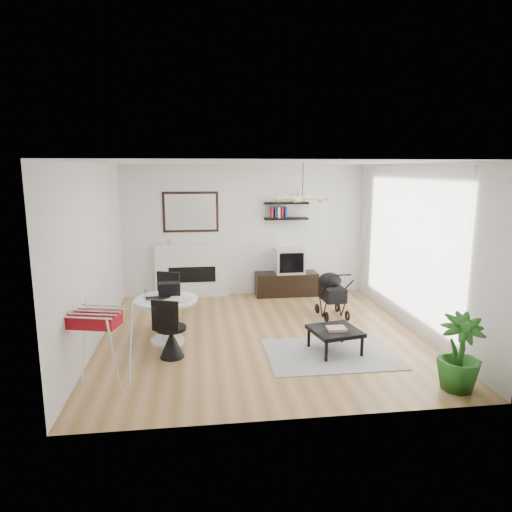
{
  "coord_description": "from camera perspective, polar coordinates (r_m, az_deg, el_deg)",
  "views": [
    {
      "loc": [
        -0.97,
        -6.83,
        2.61
      ],
      "look_at": [
        -0.03,
        0.4,
        1.21
      ],
      "focal_mm": 32.0,
      "sensor_mm": 36.0,
      "label": 1
    }
  ],
  "objects": [
    {
      "name": "shelf_lower",
      "position": [
        9.43,
        3.78,
        4.69
      ],
      "size": [
        0.9,
        0.25,
        0.04
      ],
      "primitive_type": "cube",
      "color": "black",
      "rests_on": "wall_back"
    },
    {
      "name": "shelf_upper",
      "position": [
        9.4,
        3.81,
        6.62
      ],
      "size": [
        0.9,
        0.25,
        0.04
      ],
      "primitive_type": "cube",
      "color": "black",
      "rests_on": "wall_back"
    },
    {
      "name": "floor",
      "position": [
        7.38,
        0.67,
        -9.86
      ],
      "size": [
        5.0,
        5.0,
        0.0
      ],
      "primitive_type": "plane",
      "color": "olive",
      "rests_on": "ground"
    },
    {
      "name": "drying_rack",
      "position": [
        5.88,
        -19.09,
        -10.66
      ],
      "size": [
        0.78,
        0.75,
        0.98
      ],
      "rotation": [
        0.0,
        0.0,
        -0.25
      ],
      "color": "white",
      "rests_on": "floor"
    },
    {
      "name": "chair_near",
      "position": [
        6.56,
        -10.57,
        -10.15
      ],
      "size": [
        0.46,
        0.47,
        0.88
      ],
      "rotation": [
        0.0,
        0.0,
        2.81
      ],
      "color": "black",
      "rests_on": "floor"
    },
    {
      "name": "wall_back",
      "position": [
        9.47,
        -1.42,
        3.2
      ],
      "size": [
        5.0,
        0.0,
        5.0
      ],
      "primitive_type": "plane",
      "rotation": [
        1.57,
        0.0,
        0.0
      ],
      "color": "white",
      "rests_on": "floor"
    },
    {
      "name": "fireplace",
      "position": [
        9.46,
        -8.0,
        -1.0
      ],
      "size": [
        1.5,
        0.17,
        2.16
      ],
      "color": "white",
      "rests_on": "floor"
    },
    {
      "name": "drinking_glass",
      "position": [
        7.13,
        -13.62,
        -4.6
      ],
      "size": [
        0.06,
        0.06,
        0.1
      ],
      "primitive_type": "cylinder",
      "color": "white",
      "rests_on": "dining_table"
    },
    {
      "name": "black_bag",
      "position": [
        7.14,
        -10.76,
        -4.05
      ],
      "size": [
        0.34,
        0.21,
        0.2
      ],
      "primitive_type": "cube",
      "rotation": [
        0.0,
        0.0,
        0.03
      ],
      "color": "black",
      "rests_on": "dining_table"
    },
    {
      "name": "crt_tv",
      "position": [
        9.47,
        4.17,
        -0.57
      ],
      "size": [
        0.59,
        0.51,
        0.51
      ],
      "color": "silver",
      "rests_on": "tv_console"
    },
    {
      "name": "pendant_lamp",
      "position": [
        7.34,
        5.84,
        7.21
      ],
      "size": [
        0.9,
        0.9,
        0.1
      ],
      "primitive_type": null,
      "color": "tan",
      "rests_on": "ceiling"
    },
    {
      "name": "ceiling",
      "position": [
        6.9,
        0.72,
        11.6
      ],
      "size": [
        5.0,
        5.0,
        0.0
      ],
      "primitive_type": "plane",
      "color": "white",
      "rests_on": "wall_back"
    },
    {
      "name": "rug",
      "position": [
        6.76,
        9.28,
        -11.96
      ],
      "size": [
        1.83,
        1.32,
        0.01
      ],
      "primitive_type": "cube",
      "color": "gray",
      "rests_on": "floor"
    },
    {
      "name": "stroller",
      "position": [
        8.32,
        9.43,
        -4.91
      ],
      "size": [
        0.48,
        0.73,
        0.86
      ],
      "rotation": [
        0.0,
        0.0,
        0.07
      ],
      "color": "black",
      "rests_on": "floor"
    },
    {
      "name": "wall_right",
      "position": [
        7.76,
        19.29,
        0.9
      ],
      "size": [
        0.0,
        5.0,
        5.0
      ],
      "primitive_type": "plane",
      "rotation": [
        1.57,
        0.0,
        -1.57
      ],
      "color": "white",
      "rests_on": "floor"
    },
    {
      "name": "sheer_curtain",
      "position": [
        7.9,
        18.0,
        1.14
      ],
      "size": [
        0.04,
        3.6,
        2.6
      ],
      "primitive_type": "cube",
      "color": "white",
      "rests_on": "wall_right"
    },
    {
      "name": "laptop",
      "position": [
        6.94,
        -12.1,
        -5.27
      ],
      "size": [
        0.41,
        0.31,
        0.03
      ],
      "primitive_type": "imported",
      "rotation": [
        0.0,
        0.0,
        0.2
      ],
      "color": "black",
      "rests_on": "dining_table"
    },
    {
      "name": "dining_table",
      "position": [
        7.06,
        -11.13,
        -7.09
      ],
      "size": [
        0.95,
        0.95,
        0.7
      ],
      "color": "white",
      "rests_on": "floor"
    },
    {
      "name": "potted_plant",
      "position": [
        6.03,
        24.12,
        -10.99
      ],
      "size": [
        0.61,
        0.61,
        0.93
      ],
      "primitive_type": "imported",
      "rotation": [
        0.0,
        0.0,
        -0.2
      ],
      "color": "#205819",
      "rests_on": "floor"
    },
    {
      "name": "magazines",
      "position": [
        6.68,
        10.01,
        -8.94
      ],
      "size": [
        0.27,
        0.21,
        0.04
      ],
      "primitive_type": "cube",
      "rotation": [
        0.0,
        0.0,
        -0.02
      ],
      "color": "red",
      "rests_on": "coffee_table"
    },
    {
      "name": "newspaper",
      "position": [
        6.89,
        -9.59,
        -5.37
      ],
      "size": [
        0.45,
        0.41,
        0.01
      ],
      "primitive_type": "cube",
      "rotation": [
        0.0,
        0.0,
        -0.38
      ],
      "color": "white",
      "rests_on": "dining_table"
    },
    {
      "name": "tv_console",
      "position": [
        9.57,
        3.8,
        -3.49
      ],
      "size": [
        1.29,
        0.45,
        0.48
      ],
      "primitive_type": "cube",
      "color": "black",
      "rests_on": "floor"
    },
    {
      "name": "wall_left",
      "position": [
        7.12,
        -19.66,
        0.02
      ],
      "size": [
        0.0,
        5.0,
        5.0
      ],
      "primitive_type": "plane",
      "rotation": [
        1.57,
        0.0,
        1.57
      ],
      "color": "white",
      "rests_on": "floor"
    },
    {
      "name": "chair_far",
      "position": [
        7.71,
        -11.34,
        -6.85
      ],
      "size": [
        0.49,
        0.5,
        0.93
      ],
      "rotation": [
        0.0,
        0.0,
        -0.38
      ],
      "color": "black",
      "rests_on": "floor"
    },
    {
      "name": "coffee_table",
      "position": [
        6.73,
        9.84,
        -9.29
      ],
      "size": [
        0.77,
        0.77,
        0.34
      ],
      "rotation": [
        0.0,
        0.0,
        0.2
      ],
      "color": "black",
      "rests_on": "rug"
    }
  ]
}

